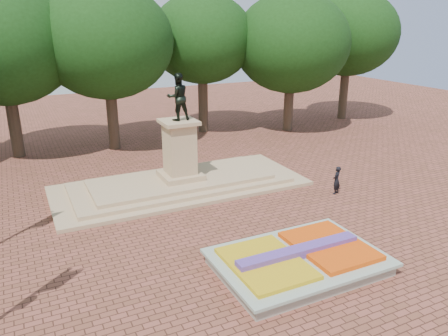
# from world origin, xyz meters

# --- Properties ---
(ground) EXTENTS (90.00, 90.00, 0.00)m
(ground) POSITION_xyz_m (0.00, 0.00, 0.00)
(ground) COLOR brown
(ground) RESTS_ON ground
(flower_bed) EXTENTS (6.30, 4.30, 0.91)m
(flower_bed) POSITION_xyz_m (1.03, -2.00, 0.38)
(flower_bed) COLOR gray
(flower_bed) RESTS_ON ground
(monument) EXTENTS (14.00, 6.00, 6.40)m
(monument) POSITION_xyz_m (0.00, 8.00, 0.88)
(monument) COLOR tan
(monument) RESTS_ON ground
(tree_row_back) EXTENTS (44.80, 8.80, 10.43)m
(tree_row_back) POSITION_xyz_m (2.33, 18.00, 6.67)
(tree_row_back) COLOR #3B2920
(tree_row_back) RESTS_ON ground
(pedestrian) EXTENTS (0.68, 0.60, 1.56)m
(pedestrian) POSITION_xyz_m (7.30, 3.42, 0.78)
(pedestrian) COLOR black
(pedestrian) RESTS_ON ground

